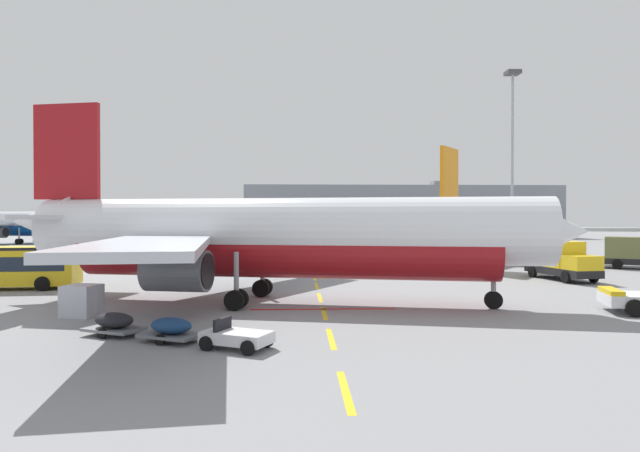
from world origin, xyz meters
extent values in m
plane|color=gray|center=(40.00, 40.00, 0.00)|extent=(400.00, 400.00, 0.00)
cube|color=yellow|center=(18.00, 7.68, 0.00)|extent=(0.24, 4.00, 0.01)
cube|color=yellow|center=(18.00, 14.62, 0.00)|extent=(0.24, 4.00, 0.01)
cube|color=yellow|center=(18.00, 20.75, 0.00)|extent=(0.24, 4.00, 0.01)
cube|color=yellow|center=(18.00, 26.43, 0.00)|extent=(0.24, 4.00, 0.01)
cube|color=yellow|center=(18.00, 32.44, 0.00)|extent=(0.24, 4.00, 0.01)
cube|color=yellow|center=(18.00, 37.97, 0.00)|extent=(0.24, 4.00, 0.01)
cube|color=yellow|center=(18.00, 43.69, 0.00)|extent=(0.24, 4.00, 0.01)
cube|color=yellow|center=(18.00, 51.17, 0.00)|extent=(0.24, 4.00, 0.01)
cube|color=yellow|center=(18.00, 58.25, 0.00)|extent=(0.24, 4.00, 0.01)
cube|color=yellow|center=(18.00, 63.92, 0.00)|extent=(0.24, 4.00, 0.01)
cube|color=yellow|center=(18.00, 69.75, 0.00)|extent=(0.24, 4.00, 0.01)
cube|color=yellow|center=(18.00, 75.73, 0.00)|extent=(0.24, 4.00, 0.01)
cube|color=yellow|center=(18.00, 81.98, 0.00)|extent=(0.24, 4.00, 0.01)
cube|color=yellow|center=(18.00, 88.62, 0.00)|extent=(0.24, 4.00, 0.01)
cube|color=#B21414|center=(18.00, 22.00, 0.00)|extent=(8.00, 0.40, 0.01)
cylinder|color=white|center=(15.75, 24.18, 4.30)|extent=(30.23, 10.05, 3.80)
cylinder|color=maroon|center=(15.75, 24.18, 3.26)|extent=(24.69, 8.57, 3.50)
cone|color=white|center=(30.47, 21.01, 4.30)|extent=(4.21, 4.38, 3.72)
cone|color=white|center=(0.36, 27.50, 4.78)|extent=(4.79, 4.04, 3.23)
cube|color=#192333|center=(29.44, 21.23, 4.97)|extent=(2.16, 3.12, 0.60)
cube|color=maroon|center=(2.07, 27.13, 9.20)|extent=(4.38, 1.28, 6.00)
cube|color=white|center=(2.06, 30.40, 5.06)|extent=(4.48, 6.93, 0.24)
cube|color=white|center=(0.71, 24.15, 5.06)|extent=(4.48, 6.93, 0.24)
cube|color=#B7BCC6|center=(13.66, 33.33, 3.83)|extent=(12.96, 17.01, 0.36)
cube|color=#B7BCC6|center=(10.08, 16.71, 3.83)|extent=(6.88, 17.46, 0.36)
cylinder|color=#4C4F54|center=(12.88, 30.43, 2.38)|extent=(3.57, 2.73, 2.10)
cylinder|color=black|center=(14.44, 30.09, 2.38)|extent=(0.49, 1.77, 1.79)
cylinder|color=#4C4F54|center=(10.56, 19.67, 2.38)|extent=(3.57, 2.73, 2.10)
cylinder|color=black|center=(12.13, 19.34, 2.38)|extent=(0.49, 1.77, 1.79)
cylinder|color=gray|center=(27.39, 21.68, 1.83)|extent=(0.28, 0.28, 2.67)
cylinder|color=black|center=(27.39, 21.68, 0.50)|extent=(1.03, 0.48, 0.99)
cylinder|color=gray|center=(14.35, 27.14, 1.86)|extent=(0.28, 0.28, 2.61)
cylinder|color=black|center=(14.42, 27.49, 0.55)|extent=(1.15, 0.57, 1.10)
cylinder|color=black|center=(14.27, 26.80, 0.55)|extent=(1.15, 0.57, 1.10)
cylinder|color=gray|center=(13.25, 22.06, 1.86)|extent=(0.28, 0.28, 2.61)
cylinder|color=black|center=(13.33, 22.40, 0.55)|extent=(1.15, 0.57, 1.10)
cylinder|color=black|center=(13.18, 21.72, 0.55)|extent=(1.15, 0.57, 1.10)
cube|color=yellow|center=(33.34, 20.52, 1.12)|extent=(1.32, 2.62, 0.24)
cylinder|color=black|center=(33.68, 18.99, 0.45)|extent=(0.97, 0.62, 0.90)
cylinder|color=black|center=(34.40, 21.69, 0.45)|extent=(0.97, 0.62, 0.90)
cylinder|color=white|center=(40.18, 58.83, 4.30)|extent=(20.53, 26.77, 3.80)
cylinder|color=orange|center=(40.18, 58.83, 3.26)|extent=(17.04, 22.02, 3.50)
cone|color=white|center=(48.90, 71.12, 4.30)|extent=(5.07, 5.01, 3.73)
cone|color=white|center=(31.06, 45.98, 4.78)|extent=(5.07, 5.30, 3.23)
cube|color=#192333|center=(48.29, 70.26, 4.97)|extent=(3.25, 2.96, 0.60)
cube|color=orange|center=(32.08, 47.41, 9.21)|extent=(2.84, 3.80, 6.00)
cube|color=white|center=(29.06, 48.69, 5.06)|extent=(7.08, 6.32, 0.24)
cube|color=white|center=(34.28, 44.98, 5.06)|extent=(7.08, 6.32, 0.24)
cube|color=#B7BCC6|center=(30.94, 60.51, 3.83)|extent=(13.76, 16.66, 0.36)
cube|color=#B7BCC6|center=(44.82, 50.67, 3.83)|extent=(17.68, 9.32, 0.36)
cylinder|color=#4C4F54|center=(33.31, 58.65, 2.38)|extent=(3.57, 3.83, 2.10)
cylinder|color=black|center=(34.23, 59.96, 2.38)|extent=(1.53, 1.13, 1.79)
cylinder|color=#4C4F54|center=(42.28, 52.28, 2.38)|extent=(3.57, 3.83, 2.10)
cylinder|color=black|center=(43.21, 53.59, 2.38)|extent=(1.53, 1.13, 1.79)
cylinder|color=gray|center=(47.07, 68.55, 1.83)|extent=(0.28, 0.28, 2.67)
cylinder|color=black|center=(47.07, 68.55, 0.50)|extent=(0.80, 0.97, 0.99)
cylinder|color=gray|center=(36.90, 58.71, 1.86)|extent=(0.28, 0.28, 2.61)
cylinder|color=black|center=(36.62, 58.91, 0.55)|extent=(0.92, 1.10, 1.10)
cylinder|color=black|center=(37.19, 58.50, 0.55)|extent=(0.92, 1.10, 1.10)
cylinder|color=gray|center=(41.15, 55.70, 1.86)|extent=(0.28, 0.28, 2.61)
cylinder|color=black|center=(40.86, 55.90, 0.55)|extent=(0.92, 1.10, 1.10)
cylinder|color=black|center=(41.43, 55.49, 0.55)|extent=(0.92, 1.10, 1.10)
cylinder|color=silver|center=(-34.35, 101.51, 4.40)|extent=(30.99, 9.12, 3.89)
cylinder|color=#0F479E|center=(-34.35, 101.51, 3.33)|extent=(25.30, 7.83, 3.58)
cone|color=silver|center=(-19.19, 98.87, 4.40)|extent=(4.18, 4.37, 3.81)
cube|color=#192333|center=(-20.25, 99.05, 5.08)|extent=(2.11, 3.15, 0.61)
cube|color=#B7BCC6|center=(-36.86, 110.78, 3.91)|extent=(12.76, 17.57, 0.37)
cylinder|color=#4C4F54|center=(-37.54, 107.78, 2.43)|extent=(3.59, 2.68, 2.15)
cylinder|color=black|center=(-35.93, 107.50, 2.43)|extent=(0.43, 1.82, 1.83)
cylinder|color=black|center=(-37.86, 96.42, 2.43)|extent=(0.43, 1.82, 1.83)
cylinder|color=gray|center=(-22.36, 99.42, 1.87)|extent=(0.29, 0.29, 2.73)
cylinder|color=black|center=(-22.36, 99.42, 0.51)|extent=(1.05, 0.46, 1.01)
cylinder|color=gray|center=(-35.91, 104.49, 1.90)|extent=(0.29, 0.29, 2.67)
cylinder|color=black|center=(-35.85, 104.84, 0.56)|extent=(1.17, 0.55, 1.13)
cylinder|color=black|center=(-35.97, 104.13, 0.56)|extent=(1.17, 0.55, 1.13)
cylinder|color=gray|center=(-36.82, 99.25, 1.90)|extent=(0.29, 0.29, 2.67)
cylinder|color=black|center=(-36.76, 99.60, 0.56)|extent=(1.17, 0.55, 1.13)
cylinder|color=black|center=(-36.89, 98.89, 0.56)|extent=(1.17, 0.55, 1.13)
cylinder|color=black|center=(-1.24, 33.07, 0.50)|extent=(1.03, 0.41, 1.00)
cylinder|color=black|center=(-0.98, 30.38, 0.50)|extent=(1.03, 0.41, 1.00)
cube|color=#606638|center=(49.74, 45.02, 2.09)|extent=(5.31, 4.53, 2.10)
cylinder|color=black|center=(49.29, 46.70, 0.48)|extent=(0.97, 0.74, 0.96)
cylinder|color=black|center=(48.04, 44.65, 0.48)|extent=(0.97, 0.74, 0.96)
cube|color=black|center=(38.04, 35.63, 0.74)|extent=(3.45, 7.29, 0.60)
cube|color=yellow|center=(38.40, 33.34, 1.59)|extent=(2.64, 2.71, 1.10)
cube|color=#192333|center=(38.58, 32.21, 1.69)|extent=(1.91, 0.36, 0.64)
cube|color=yellow|center=(37.89, 36.59, 2.09)|extent=(3.11, 5.07, 2.10)
cylinder|color=black|center=(39.57, 33.60, 0.48)|extent=(0.43, 0.99, 0.96)
cylinder|color=black|center=(37.20, 33.23, 0.48)|extent=(0.43, 0.99, 0.96)
cylinder|color=black|center=(38.88, 38.02, 0.48)|extent=(0.43, 0.99, 0.96)
cylinder|color=black|center=(36.51, 37.65, 0.48)|extent=(0.43, 0.99, 0.96)
cube|color=silver|center=(14.29, 12.94, 0.46)|extent=(2.95, 2.39, 0.44)
cube|color=black|center=(13.70, 13.22, 0.86)|extent=(0.59, 1.06, 0.56)
cylinder|color=black|center=(15.41, 13.18, 0.28)|extent=(0.58, 0.41, 0.56)
cylinder|color=black|center=(14.81, 11.91, 0.28)|extent=(0.58, 0.41, 0.56)
cylinder|color=black|center=(13.77, 13.97, 0.28)|extent=(0.58, 0.41, 0.56)
cylinder|color=black|center=(13.17, 12.70, 0.28)|extent=(0.58, 0.41, 0.56)
cube|color=slate|center=(11.50, 14.28, 0.28)|extent=(2.81, 2.39, 0.12)
ellipsoid|color=navy|center=(11.50, 14.28, 0.66)|extent=(2.16, 1.87, 0.64)
cylinder|color=black|center=(11.79, 14.89, 0.22)|extent=(0.46, 0.32, 0.44)
cylinder|color=black|center=(11.20, 13.68, 0.22)|extent=(0.46, 0.32, 0.44)
cube|color=slate|center=(8.79, 15.59, 0.28)|extent=(2.81, 2.39, 0.12)
ellipsoid|color=black|center=(8.79, 15.59, 0.66)|extent=(2.16, 1.87, 0.64)
cylinder|color=black|center=(9.09, 16.19, 0.22)|extent=(0.46, 0.32, 0.44)
cylinder|color=black|center=(8.50, 14.98, 0.22)|extent=(0.46, 0.32, 0.44)
cube|color=#B7BCC6|center=(5.60, 20.31, 0.80)|extent=(1.92, 1.89, 1.60)
cube|color=silver|center=(5.60, 20.31, 0.80)|extent=(1.58, 0.42, 1.36)
cylinder|color=slate|center=(44.65, 62.75, 0.30)|extent=(0.70, 0.70, 0.60)
cylinder|color=#9EA0A5|center=(44.65, 62.75, 11.89)|extent=(0.36, 0.36, 23.78)
cube|color=#3F3F44|center=(44.65, 62.75, 24.03)|extent=(1.80, 1.80, 0.50)
cube|color=gray|center=(43.59, 138.42, 6.68)|extent=(80.61, 22.52, 13.37)
cube|color=#192333|center=(43.59, 127.10, 7.35)|extent=(74.16, 0.12, 4.81)
cube|color=gray|center=(55.68, 138.42, 14.17)|extent=(6.00, 5.00, 1.60)
camera|label=1|loc=(16.63, -8.08, 5.00)|focal=30.84mm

